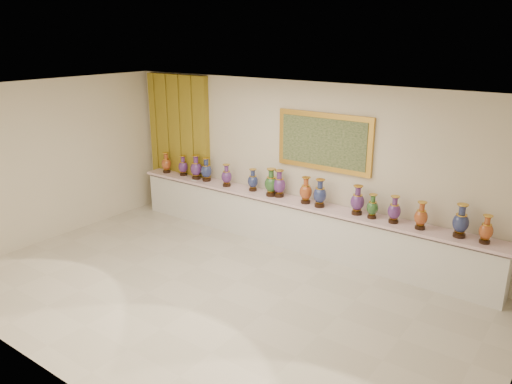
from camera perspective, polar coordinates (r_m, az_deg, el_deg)
ground at (r=7.72m, az=-4.70°, el=-11.69°), size 8.00×8.00×0.00m
room at (r=10.44m, az=-6.55°, el=5.42°), size 8.00×8.00×8.00m
counter at (r=9.20m, az=4.47°, el=-3.68°), size 7.28×0.48×0.90m
vase_0 at (r=10.93m, az=-10.22°, el=3.21°), size 0.24×0.24×0.44m
vase_1 at (r=10.66m, az=-8.33°, el=2.90°), size 0.26×0.26×0.43m
vase_2 at (r=10.34m, az=-6.86°, el=2.70°), size 0.29×0.29×0.50m
vase_3 at (r=10.18m, az=-5.70°, el=2.45°), size 0.22×0.22×0.48m
vase_4 at (r=9.80m, az=-3.38°, el=1.79°), size 0.23×0.23×0.44m
vase_5 at (r=9.50m, az=-0.36°, el=1.27°), size 0.23×0.23×0.43m
vase_6 at (r=9.19m, az=1.74°, el=0.96°), size 0.32×0.32×0.52m
vase_7 at (r=9.15m, az=2.67°, el=0.82°), size 0.28×0.28×0.50m
vase_8 at (r=8.84m, az=5.71°, el=0.06°), size 0.23×0.23×0.48m
vase_9 at (r=8.68m, az=7.31°, el=-0.29°), size 0.23×0.23×0.50m
vase_10 at (r=8.42m, az=11.51°, el=-1.07°), size 0.25×0.25×0.50m
vase_11 at (r=8.31m, az=13.17°, el=-1.73°), size 0.24×0.24×0.41m
vase_12 at (r=8.19m, az=15.52°, el=-2.09°), size 0.25×0.25×0.44m
vase_13 at (r=8.05m, az=18.34°, el=-2.71°), size 0.25×0.25×0.44m
vase_14 at (r=7.93m, az=22.35°, el=-3.22°), size 0.26×0.26×0.51m
vase_15 at (r=7.86m, az=24.80°, el=-4.04°), size 0.21×0.21×0.42m
label_card at (r=10.31m, az=-7.11°, el=1.35°), size 0.10×0.06×0.00m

